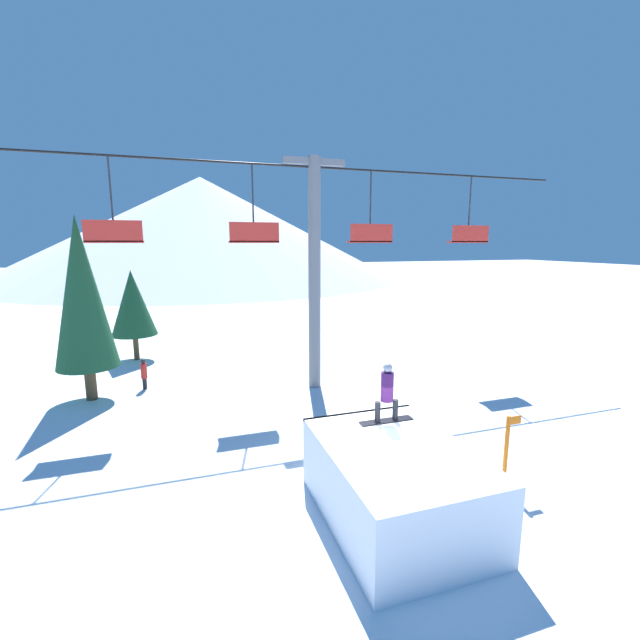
{
  "coord_description": "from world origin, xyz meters",
  "views": [
    {
      "loc": [
        -3.99,
        -8.13,
        5.77
      ],
      "look_at": [
        0.07,
        4.14,
        3.42
      ],
      "focal_mm": 24.0,
      "sensor_mm": 36.0,
      "label": 1
    }
  ],
  "objects_px": {
    "pine_tree_near": "(82,293)",
    "trail_marker": "(507,449)",
    "snowboarder": "(387,392)",
    "snow_ramp": "(395,483)",
    "distant_skier": "(144,373)"
  },
  "relations": [
    {
      "from": "pine_tree_near",
      "to": "snow_ramp",
      "type": "bearing_deg",
      "value": -53.1
    },
    {
      "from": "snowboarder",
      "to": "distant_skier",
      "type": "relative_size",
      "value": 1.15
    },
    {
      "from": "snow_ramp",
      "to": "distant_skier",
      "type": "relative_size",
      "value": 3.26
    },
    {
      "from": "snowboarder",
      "to": "trail_marker",
      "type": "bearing_deg",
      "value": -19.01
    },
    {
      "from": "distant_skier",
      "to": "snowboarder",
      "type": "bearing_deg",
      "value": -57.02
    },
    {
      "from": "pine_tree_near",
      "to": "trail_marker",
      "type": "height_order",
      "value": "pine_tree_near"
    },
    {
      "from": "snow_ramp",
      "to": "trail_marker",
      "type": "distance_m",
      "value": 3.13
    },
    {
      "from": "trail_marker",
      "to": "snowboarder",
      "type": "bearing_deg",
      "value": 160.99
    },
    {
      "from": "snow_ramp",
      "to": "pine_tree_near",
      "type": "distance_m",
      "value": 12.69
    },
    {
      "from": "pine_tree_near",
      "to": "distant_skier",
      "type": "distance_m",
      "value": 3.83
    },
    {
      "from": "pine_tree_near",
      "to": "trail_marker",
      "type": "xyz_separation_m",
      "value": [
        10.5,
        -9.53,
        -3.05
      ]
    },
    {
      "from": "snow_ramp",
      "to": "snowboarder",
      "type": "bearing_deg",
      "value": 72.23
    },
    {
      "from": "snow_ramp",
      "to": "snowboarder",
      "type": "height_order",
      "value": "snowboarder"
    },
    {
      "from": "distant_skier",
      "to": "trail_marker",
      "type": "bearing_deg",
      "value": -49.39
    },
    {
      "from": "snowboarder",
      "to": "snow_ramp",
      "type": "bearing_deg",
      "value": -107.77
    }
  ]
}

